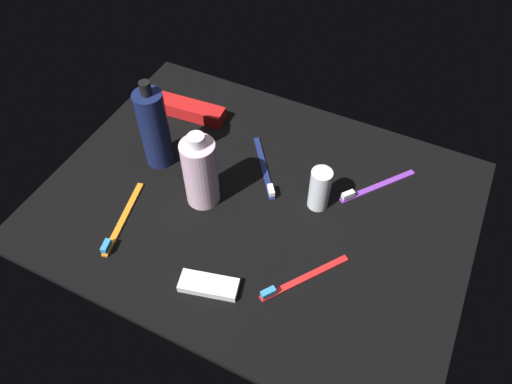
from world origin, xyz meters
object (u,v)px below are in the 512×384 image
(toothbrush_red, at_px, (300,279))
(toothbrush_navy, at_px, (265,170))
(toothbrush_orange, at_px, (121,221))
(snack_bar_white, at_px, (209,285))
(bodywash_bottle, at_px, (200,172))
(toothbrush_purple, at_px, (374,187))
(lotion_bottle, at_px, (154,128))
(toothpaste_box_red, at_px, (188,109))
(deodorant_stick, at_px, (320,189))

(toothbrush_red, height_order, toothbrush_navy, same)
(toothbrush_red, xyz_separation_m, toothbrush_navy, (0.17, -0.21, 0.00))
(toothbrush_orange, xyz_separation_m, toothbrush_navy, (-0.19, -0.24, 0.00))
(snack_bar_white, bearing_deg, bodywash_bottle, -71.66)
(bodywash_bottle, height_order, toothbrush_purple, bodywash_bottle)
(toothbrush_orange, relative_size, toothbrush_purple, 1.19)
(lotion_bottle, bearing_deg, toothbrush_red, 159.67)
(lotion_bottle, xyz_separation_m, toothpaste_box_red, (0.02, -0.15, -0.08))
(bodywash_bottle, distance_m, deodorant_stick, 0.23)
(toothbrush_red, bearing_deg, toothbrush_navy, -51.33)
(bodywash_bottle, relative_size, toothbrush_orange, 0.97)
(toothbrush_red, distance_m, toothbrush_orange, 0.36)
(bodywash_bottle, relative_size, toothbrush_purple, 1.15)
(deodorant_stick, distance_m, toothpaste_box_red, 0.39)
(lotion_bottle, distance_m, snack_bar_white, 0.34)
(lotion_bottle, height_order, deodorant_stick, lotion_bottle)
(toothbrush_navy, relative_size, toothpaste_box_red, 0.86)
(bodywash_bottle, relative_size, snack_bar_white, 1.66)
(toothbrush_purple, xyz_separation_m, snack_bar_white, (0.19, 0.35, 0.00))
(toothpaste_box_red, relative_size, snack_bar_white, 1.69)
(deodorant_stick, bearing_deg, lotion_bottle, 5.51)
(deodorant_stick, bearing_deg, toothbrush_navy, -13.54)
(toothpaste_box_red, distance_m, snack_bar_white, 0.46)
(lotion_bottle, xyz_separation_m, toothbrush_navy, (-0.22, -0.07, -0.09))
(deodorant_stick, relative_size, toothbrush_red, 0.62)
(toothbrush_purple, relative_size, snack_bar_white, 1.44)
(toothbrush_purple, bearing_deg, toothbrush_orange, 35.92)
(bodywash_bottle, height_order, snack_bar_white, bodywash_bottle)
(bodywash_bottle, xyz_separation_m, snack_bar_white, (-0.11, 0.17, -0.07))
(deodorant_stick, xyz_separation_m, snack_bar_white, (0.10, 0.26, -0.04))
(toothbrush_purple, bearing_deg, toothpaste_box_red, -3.69)
(toothbrush_orange, distance_m, toothbrush_navy, 0.31)
(bodywash_bottle, height_order, deodorant_stick, bodywash_bottle)
(toothpaste_box_red, bearing_deg, toothbrush_orange, 93.52)
(lotion_bottle, xyz_separation_m, deodorant_stick, (-0.35, -0.03, -0.04))
(toothbrush_orange, height_order, toothbrush_purple, same)
(deodorant_stick, height_order, toothbrush_red, deodorant_stick)
(lotion_bottle, xyz_separation_m, toothbrush_red, (-0.39, 0.14, -0.09))
(lotion_bottle, relative_size, toothbrush_red, 1.35)
(lotion_bottle, relative_size, deodorant_stick, 2.17)
(toothbrush_red, distance_m, toothbrush_purple, 0.27)
(toothbrush_navy, bearing_deg, toothbrush_purple, -165.66)
(deodorant_stick, height_order, toothbrush_purple, deodorant_stick)
(lotion_bottle, relative_size, toothpaste_box_red, 1.17)
(deodorant_stick, xyz_separation_m, toothpaste_box_red, (0.37, -0.12, -0.03))
(bodywash_bottle, xyz_separation_m, toothbrush_purple, (-0.30, -0.17, -0.07))
(snack_bar_white, bearing_deg, toothbrush_orange, -26.04)
(lotion_bottle, distance_m, bodywash_bottle, 0.15)
(toothpaste_box_red, bearing_deg, toothbrush_red, 139.58)
(toothbrush_navy, distance_m, snack_bar_white, 0.29)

